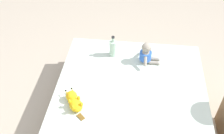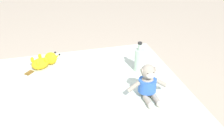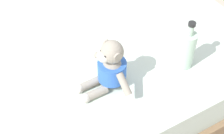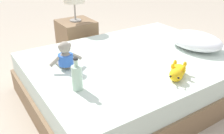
{
  "view_description": "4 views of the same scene",
  "coord_description": "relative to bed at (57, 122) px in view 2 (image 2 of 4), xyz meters",
  "views": [
    {
      "loc": [
        -0.02,
        1.46,
        2.24
      ],
      "look_at": [
        0.2,
        -0.41,
        0.48
      ],
      "focal_mm": 42.3,
      "sensor_mm": 36.0,
      "label": 1
    },
    {
      "loc": [
        -1.65,
        0.04,
        1.51
      ],
      "look_at": [
        0.22,
        -0.46,
        0.46
      ],
      "focal_mm": 46.1,
      "sensor_mm": 36.0,
      "label": 2
    },
    {
      "loc": [
        -0.59,
        -1.44,
        1.46
      ],
      "look_at": [
        -0.12,
        -0.62,
        0.5
      ],
      "focal_mm": 52.35,
      "sensor_mm": 36.0,
      "label": 3
    },
    {
      "loc": [
        1.58,
        -1.28,
        1.31
      ],
      "look_at": [
        0.22,
        -0.39,
        0.49
      ],
      "focal_mm": 39.02,
      "sensor_mm": 36.0,
      "label": 4
    }
  ],
  "objects": [
    {
      "name": "plush_monkey",
      "position": [
        -0.13,
        -0.62,
        0.3
      ],
      "size": [
        0.23,
        0.29,
        0.24
      ],
      "color": "#9E9384",
      "rests_on": "bed"
    },
    {
      "name": "bed",
      "position": [
        0.0,
        0.0,
        0.0
      ],
      "size": [
        1.45,
        1.92,
        0.4
      ],
      "color": "#846647",
      "rests_on": "ground_plane"
    },
    {
      "name": "plush_yellow_creature",
      "position": [
        0.48,
        0.03,
        0.25
      ],
      "size": [
        0.23,
        0.3,
        0.1
      ],
      "color": "yellow",
      "rests_on": "bed"
    },
    {
      "name": "glass_bottle",
      "position": [
        0.22,
        -0.68,
        0.3
      ],
      "size": [
        0.07,
        0.07,
        0.24
      ],
      "color": "#B2D1B7",
      "rests_on": "bed"
    }
  ]
}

